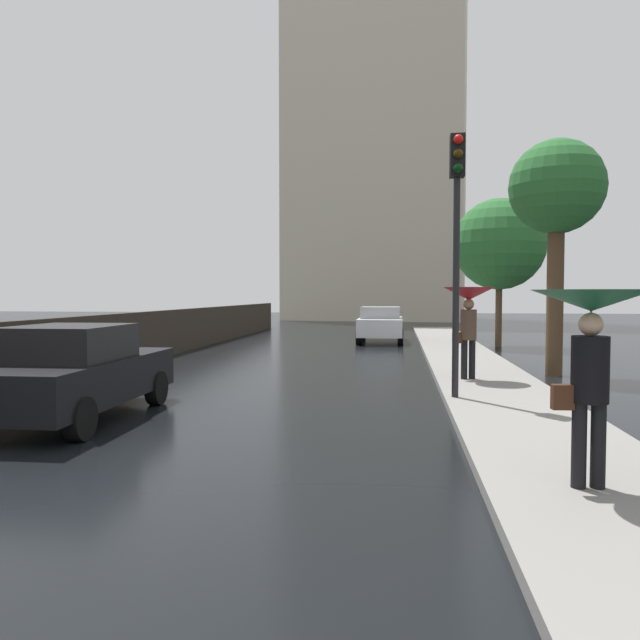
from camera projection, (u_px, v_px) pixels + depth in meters
ground at (1, 542)px, 4.85m from camera, size 120.00×120.00×0.00m
car_black_near_kerb at (75, 372)px, 9.57m from camera, size 1.85×4.15×1.51m
car_white_far_ahead at (381, 324)px, 24.88m from camera, size 1.85×3.98×1.48m
pedestrian_with_umbrella_near at (590, 329)px, 5.72m from camera, size 1.11×1.11×1.90m
pedestrian_with_umbrella_far at (469, 304)px, 13.10m from camera, size 1.10×1.10×2.01m
traffic_light at (457, 217)px, 10.71m from camera, size 0.26×0.39×4.69m
street_tree_mid at (500, 244)px, 22.75m from camera, size 3.44×3.44×5.61m
street_tree_far at (557, 192)px, 14.63m from camera, size 2.29×2.29×5.75m
distant_tower at (378, 122)px, 47.36m from camera, size 14.38×10.74×31.12m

